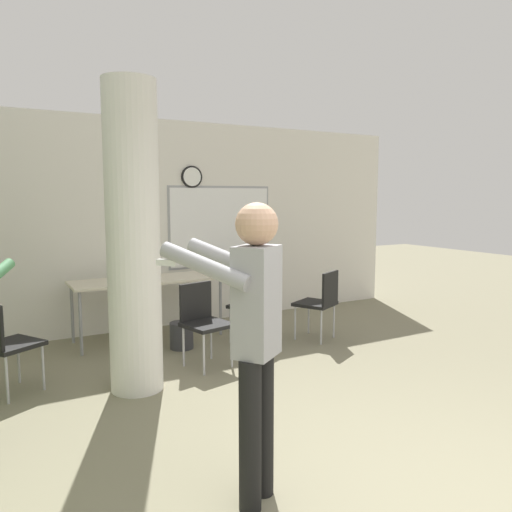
{
  "coord_description": "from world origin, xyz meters",
  "views": [
    {
      "loc": [
        -2.06,
        -1.5,
        1.79
      ],
      "look_at": [
        0.18,
        2.47,
        1.24
      ],
      "focal_mm": 35.0,
      "sensor_mm": 36.0,
      "label": 1
    }
  ],
  "objects_px": {
    "bottle_on_table": "(135,273)",
    "chair_mid_room": "(320,300)",
    "folding_table": "(148,283)",
    "person_playing_front": "(252,330)",
    "chair_near_pillar": "(4,340)",
    "chair_table_front": "(203,318)",
    "chair_table_right": "(256,302)"
  },
  "relations": [
    {
      "from": "bottle_on_table",
      "to": "chair_mid_room",
      "type": "height_order",
      "value": "bottle_on_table"
    },
    {
      "from": "folding_table",
      "to": "person_playing_front",
      "type": "bearing_deg",
      "value": -97.85
    },
    {
      "from": "chair_mid_room",
      "to": "person_playing_front",
      "type": "distance_m",
      "value": 3.45
    },
    {
      "from": "chair_near_pillar",
      "to": "person_playing_front",
      "type": "height_order",
      "value": "person_playing_front"
    },
    {
      "from": "person_playing_front",
      "to": "chair_near_pillar",
      "type": "bearing_deg",
      "value": 115.66
    },
    {
      "from": "bottle_on_table",
      "to": "chair_table_front",
      "type": "relative_size",
      "value": 0.29
    },
    {
      "from": "folding_table",
      "to": "person_playing_front",
      "type": "height_order",
      "value": "person_playing_front"
    },
    {
      "from": "folding_table",
      "to": "chair_mid_room",
      "type": "bearing_deg",
      "value": -30.5
    },
    {
      "from": "folding_table",
      "to": "chair_table_front",
      "type": "bearing_deg",
      "value": -80.61
    },
    {
      "from": "folding_table",
      "to": "chair_mid_room",
      "type": "xyz_separation_m",
      "value": [
        1.85,
        -1.09,
        -0.2
      ]
    },
    {
      "from": "folding_table",
      "to": "bottle_on_table",
      "type": "bearing_deg",
      "value": -153.38
    },
    {
      "from": "chair_table_front",
      "to": "person_playing_front",
      "type": "relative_size",
      "value": 0.5
    },
    {
      "from": "folding_table",
      "to": "chair_near_pillar",
      "type": "xyz_separation_m",
      "value": [
        -1.67,
        -1.13,
        -0.2
      ]
    },
    {
      "from": "chair_table_right",
      "to": "chair_mid_room",
      "type": "height_order",
      "value": "same"
    },
    {
      "from": "bottle_on_table",
      "to": "chair_table_front",
      "type": "height_order",
      "value": "bottle_on_table"
    },
    {
      "from": "bottle_on_table",
      "to": "chair_table_right",
      "type": "xyz_separation_m",
      "value": [
        1.27,
        -0.71,
        -0.35
      ]
    },
    {
      "from": "chair_table_front",
      "to": "person_playing_front",
      "type": "distance_m",
      "value": 2.49
    },
    {
      "from": "bottle_on_table",
      "to": "chair_table_right",
      "type": "relative_size",
      "value": 0.29
    },
    {
      "from": "bottle_on_table",
      "to": "person_playing_front",
      "type": "xyz_separation_m",
      "value": [
        -0.31,
        -3.49,
        0.17
      ]
    },
    {
      "from": "chair_near_pillar",
      "to": "person_playing_front",
      "type": "bearing_deg",
      "value": -64.34
    },
    {
      "from": "chair_near_pillar",
      "to": "person_playing_front",
      "type": "xyz_separation_m",
      "value": [
        1.18,
        -2.45,
        0.52
      ]
    },
    {
      "from": "folding_table",
      "to": "chair_table_right",
      "type": "xyz_separation_m",
      "value": [
        1.09,
        -0.8,
        -0.2
      ]
    },
    {
      "from": "bottle_on_table",
      "to": "chair_mid_room",
      "type": "relative_size",
      "value": 0.29
    },
    {
      "from": "chair_table_front",
      "to": "chair_mid_room",
      "type": "xyz_separation_m",
      "value": [
        1.64,
        0.16,
        0.0
      ]
    },
    {
      "from": "folding_table",
      "to": "chair_near_pillar",
      "type": "bearing_deg",
      "value": -145.91
    },
    {
      "from": "chair_table_front",
      "to": "chair_near_pillar",
      "type": "distance_m",
      "value": 1.88
    },
    {
      "from": "chair_table_right",
      "to": "chair_table_front",
      "type": "distance_m",
      "value": 0.99
    },
    {
      "from": "folding_table",
      "to": "person_playing_front",
      "type": "relative_size",
      "value": 1.06
    },
    {
      "from": "folding_table",
      "to": "chair_table_front",
      "type": "relative_size",
      "value": 2.13
    },
    {
      "from": "chair_table_right",
      "to": "chair_near_pillar",
      "type": "relative_size",
      "value": 1.0
    },
    {
      "from": "folding_table",
      "to": "person_playing_front",
      "type": "xyz_separation_m",
      "value": [
        -0.49,
        -3.58,
        0.32
      ]
    },
    {
      "from": "chair_near_pillar",
      "to": "person_playing_front",
      "type": "distance_m",
      "value": 2.76
    }
  ]
}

